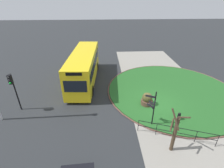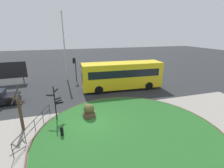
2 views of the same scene
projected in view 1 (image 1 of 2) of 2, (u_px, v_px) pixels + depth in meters
The scene contains 11 objects.
ground at pixel (155, 104), 15.07m from camera, with size 120.00×120.00×0.00m, color #282B2D.
sidewalk_paving at pixel (175, 104), 15.15m from camera, with size 32.00×8.37×0.02m, color gray.
grass_island at pixel (171, 90), 17.22m from camera, with size 13.09×13.09×0.10m, color #235B23.
grass_kerb_ring at pixel (171, 90), 17.22m from camera, with size 13.40×13.40×0.11m, color brown.
signpost_directional at pixel (153, 107), 11.94m from camera, with size 1.22×0.71×3.00m.
bollard_foreground at pixel (179, 117), 12.97m from camera, with size 0.23×0.23×0.75m.
railing_grass_edge at pixel (176, 131), 11.19m from camera, with size 1.70×4.90×1.02m.
bus_yellow at pixel (84, 66), 18.41m from camera, with size 9.99×2.95×3.36m.
traffic_light_near at pixel (13, 85), 13.10m from camera, with size 0.49×0.27×3.44m.
planter_near_signpost at pixel (147, 100), 14.73m from camera, with size 1.05×1.05×1.25m.
street_tree_bare at pixel (175, 132), 9.94m from camera, with size 1.04×1.06×3.30m.
Camera 1 is at (-12.12, 4.64, 8.84)m, focal length 26.32 mm.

